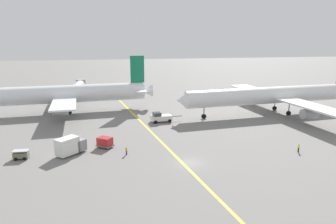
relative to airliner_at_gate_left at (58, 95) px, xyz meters
The scene contains 12 objects.
ground_plane 54.34m from the airliner_at_gate_left, 58.43° to the right, with size 600.00×600.00×0.00m, color slate.
taxiway_stripe 44.62m from the airliner_at_gate_left, 54.52° to the right, with size 0.50×120.00×0.01m, color yellow.
airliner_at_gate_left is the anchor object (origin of this frame).
airliner_being_pushed 64.71m from the airliner_at_gate_left, 13.00° to the right, with size 59.63×50.17×15.92m.
pushback_tug 33.43m from the airliner_at_gate_left, 31.34° to the right, with size 8.74×3.42×2.98m.
gse_catering_truck_tall 38.00m from the airliner_at_gate_left, 79.49° to the right, with size 5.89×5.76×3.50m.
gse_baggage_cart_near_cluster 38.13m from the airliner_at_gate_left, 92.90° to the right, with size 2.81×1.72×1.71m.
gse_container_dolly_flat 37.39m from the airliner_at_gate_left, 68.82° to the right, with size 3.88×3.69×2.15m.
ground_crew_wing_walker_right 43.51m from the airliner_at_gate_left, 66.26° to the right, with size 0.36×0.48×1.61m.
ground_crew_ramp_agent_by_cones 68.14m from the airliner_at_gate_left, 41.67° to the right, with size 0.36×0.36×1.70m.
traffic_cone_nose_left 38.25m from the airliner_at_gate_left, 36.32° to the right, with size 0.44×0.44×0.60m.
jet_bridge 24.26m from the airliner_at_gate_left, 80.19° to the left, with size 5.09×20.93×6.14m.
Camera 1 is at (-14.52, -49.68, 21.69)m, focal length 32.76 mm.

